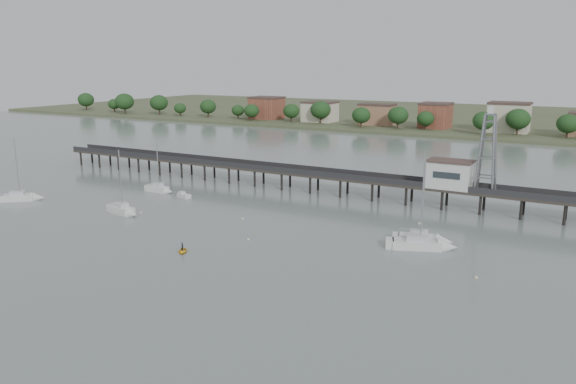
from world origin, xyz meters
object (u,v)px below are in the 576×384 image
(sailboat_f, at_px, (125,211))
(sailboat_c, at_px, (427,240))
(lattice_tower, at_px, (487,153))
(pier, at_px, (329,176))
(sailboat_b, at_px, (161,189))
(yellow_dinghy, at_px, (183,252))
(white_tender, at_px, (184,195))
(sailboat_a, at_px, (25,197))
(sailboat_d, at_px, (428,245))

(sailboat_f, bearing_deg, sailboat_c, 22.24)
(sailboat_c, xyz_separation_m, sailboat_f, (-53.09, -10.03, 0.01))
(lattice_tower, bearing_deg, pier, -180.00)
(sailboat_c, bearing_deg, sailboat_f, 174.43)
(pier, bearing_deg, sailboat_b, -152.68)
(sailboat_c, bearing_deg, yellow_dinghy, -160.95)
(pier, bearing_deg, lattice_tower, 0.00)
(lattice_tower, height_order, sailboat_c, lattice_tower)
(white_tender, bearing_deg, sailboat_f, -74.81)
(sailboat_b, relative_size, white_tender, 3.05)
(sailboat_c, bearing_deg, lattice_tower, 64.12)
(sailboat_b, relative_size, sailboat_f, 0.89)
(sailboat_a, xyz_separation_m, sailboat_c, (78.54, 12.04, -0.00))
(sailboat_b, distance_m, sailboat_c, 59.81)
(lattice_tower, distance_m, sailboat_c, 25.84)
(sailboat_a, distance_m, white_tender, 31.66)
(lattice_tower, relative_size, sailboat_b, 1.40)
(sailboat_b, height_order, white_tender, sailboat_b)
(sailboat_d, xyz_separation_m, white_tender, (-53.06, 8.10, -0.23))
(sailboat_d, height_order, sailboat_f, sailboat_d)
(yellow_dinghy, bearing_deg, sailboat_a, 135.75)
(sailboat_b, height_order, sailboat_c, sailboat_c)
(lattice_tower, xyz_separation_m, sailboat_f, (-57.03, -33.33, -10.45))
(pier, height_order, yellow_dinghy, pier)
(sailboat_d, relative_size, white_tender, 4.30)
(sailboat_c, distance_m, yellow_dinghy, 37.08)
(sailboat_c, height_order, yellow_dinghy, sailboat_c)
(sailboat_d, xyz_separation_m, sailboat_f, (-53.88, -7.55, 0.02))
(sailboat_b, xyz_separation_m, yellow_dinghy, (29.17, -28.27, -0.65))
(pier, bearing_deg, sailboat_a, -145.27)
(sailboat_b, bearing_deg, sailboat_a, -134.02)
(lattice_tower, height_order, yellow_dinghy, lattice_tower)
(white_tender, bearing_deg, lattice_tower, 35.64)
(sailboat_f, xyz_separation_m, white_tender, (0.82, 15.65, -0.24))
(sailboat_f, bearing_deg, sailboat_b, 122.13)
(pier, distance_m, sailboat_d, 38.45)
(white_tender, bearing_deg, sailboat_c, 12.05)
(sailboat_d, height_order, white_tender, sailboat_d)
(yellow_dinghy, bearing_deg, sailboat_c, 2.09)
(pier, bearing_deg, sailboat_d, -42.28)
(lattice_tower, distance_m, sailboat_f, 66.88)
(yellow_dinghy, bearing_deg, sailboat_f, 120.23)
(sailboat_c, distance_m, sailboat_d, 2.61)
(sailboat_a, bearing_deg, sailboat_b, 6.21)
(sailboat_c, relative_size, sailboat_f, 1.09)
(sailboat_a, bearing_deg, white_tender, -4.52)
(sailboat_a, distance_m, sailboat_f, 25.53)
(sailboat_a, height_order, sailboat_d, sailboat_d)
(sailboat_a, xyz_separation_m, sailboat_f, (25.45, 2.01, 0.01))
(white_tender, bearing_deg, sailboat_a, -127.90)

